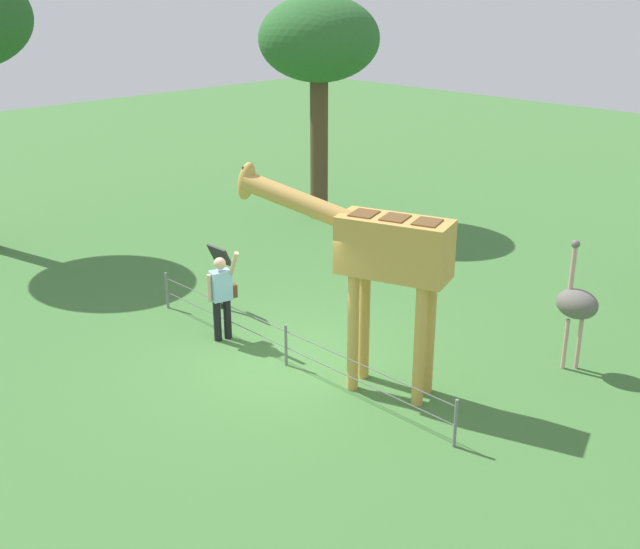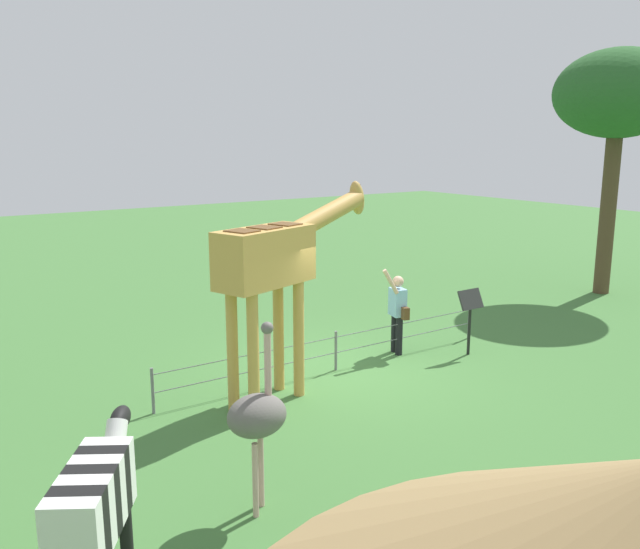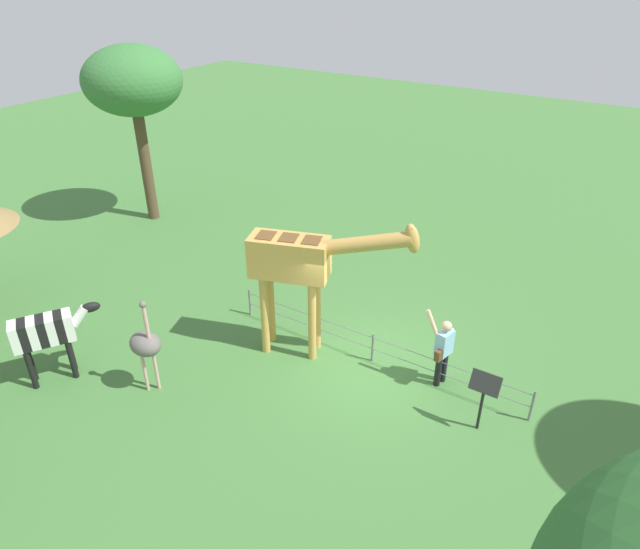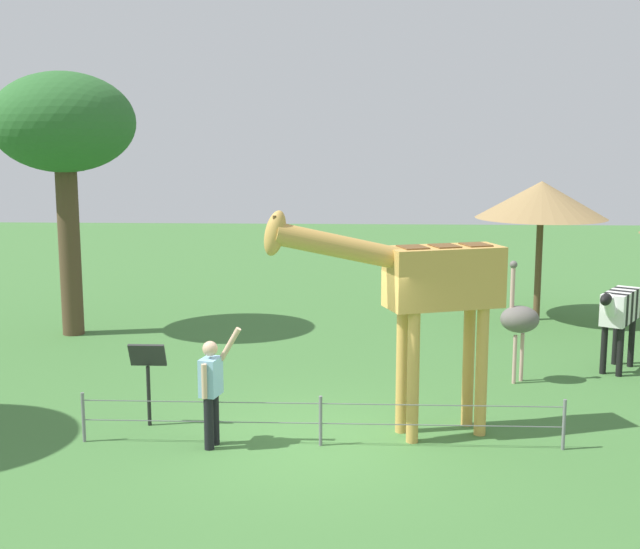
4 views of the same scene
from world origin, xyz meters
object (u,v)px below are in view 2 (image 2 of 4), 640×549
(zebra, at_px, (95,506))
(info_sign, at_px, (470,308))
(tree_northeast, at_px, (618,97))
(ostrich, at_px, (257,416))
(giraffe, at_px, (277,263))
(visitor, at_px, (397,310))

(zebra, xyz_separation_m, info_sign, (8.19, 3.41, -0.21))
(tree_northeast, bearing_deg, ostrich, -162.12)
(ostrich, height_order, info_sign, ostrich)
(zebra, relative_size, ostrich, 0.75)
(giraffe, distance_m, tree_northeast, 11.73)
(visitor, distance_m, ostrich, 6.09)
(zebra, distance_m, info_sign, 8.87)
(giraffe, bearing_deg, tree_northeast, 7.22)
(visitor, distance_m, tree_northeast, 9.29)
(zebra, bearing_deg, ostrich, 22.31)
(ostrich, height_order, tree_northeast, tree_northeast)
(visitor, height_order, tree_northeast, tree_northeast)
(giraffe, relative_size, visitor, 2.01)
(giraffe, relative_size, ostrich, 1.59)
(giraffe, bearing_deg, zebra, -137.24)
(giraffe, distance_m, ostrich, 3.59)
(visitor, bearing_deg, zebra, -148.81)
(zebra, height_order, tree_northeast, tree_northeast)
(zebra, xyz_separation_m, tree_northeast, (15.20, 5.08, 4.11))
(ostrich, bearing_deg, info_sign, 22.73)
(ostrich, bearing_deg, tree_northeast, 17.88)
(ostrich, distance_m, info_sign, 6.69)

